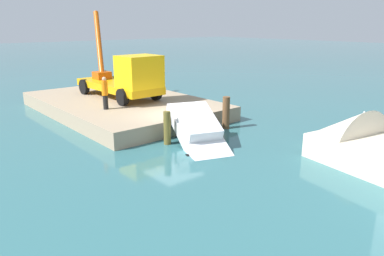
% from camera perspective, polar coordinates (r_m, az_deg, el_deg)
% --- Properties ---
extents(ground, '(200.00, 200.00, 0.00)m').
position_cam_1_polar(ground, '(19.65, -2.96, -0.24)').
color(ground, '#2D6066').
extents(dock, '(12.91, 8.19, 0.84)m').
position_cam_1_polar(dock, '(23.92, -10.82, 3.48)').
color(dock, gray).
rests_on(dock, ground).
extents(crane_truck, '(8.79, 2.94, 5.51)m').
position_cam_1_polar(crane_truck, '(23.46, -10.19, 7.68)').
color(crane_truck, orange).
rests_on(crane_truck, dock).
extents(dock_worker, '(0.34, 0.34, 1.81)m').
position_cam_1_polar(dock_worker, '(20.92, -13.33, 5.33)').
color(dock_worker, black).
rests_on(dock_worker, dock).
extents(salvaged_car, '(4.51, 3.15, 2.51)m').
position_cam_1_polar(salvaged_car, '(17.08, 0.88, -0.27)').
color(salvaged_car, silver).
rests_on(salvaged_car, ground).
extents(piling_near, '(0.34, 0.34, 1.57)m').
position_cam_1_polar(piling_near, '(17.11, -3.87, 0.01)').
color(piling_near, brown).
rests_on(piling_near, ground).
extents(piling_mid, '(0.39, 0.39, 1.73)m').
position_cam_1_polar(piling_mid, '(19.71, 5.30, 2.37)').
color(piling_mid, brown).
rests_on(piling_mid, ground).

